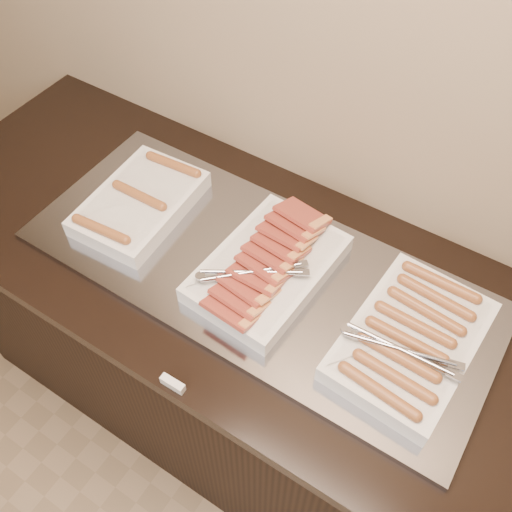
{
  "coord_description": "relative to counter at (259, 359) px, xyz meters",
  "views": [
    {
      "loc": [
        0.46,
        1.4,
        2.06
      ],
      "look_at": [
        -0.01,
        2.13,
        0.97
      ],
      "focal_mm": 40.0,
      "sensor_mm": 36.0,
      "label": 1
    }
  ],
  "objects": [
    {
      "name": "label_holder",
      "position": [
        0.0,
        -0.36,
        0.46
      ],
      "size": [
        0.06,
        0.02,
        0.02
      ],
      "primitive_type": "cube",
      "rotation": [
        0.0,
        0.0,
        0.01
      ],
      "color": "silver",
      "rests_on": "counter"
    },
    {
      "name": "dish_left",
      "position": [
        -0.38,
        0.0,
        0.5
      ],
      "size": [
        0.25,
        0.36,
        0.07
      ],
      "rotation": [
        0.0,
        0.0,
        0.06
      ],
      "color": "silver",
      "rests_on": "warming_tray"
    },
    {
      "name": "dish_right",
      "position": [
        0.4,
        -0.0,
        0.5
      ],
      "size": [
        0.28,
        0.4,
        0.08
      ],
      "rotation": [
        0.0,
        0.0,
        -0.06
      ],
      "color": "silver",
      "rests_on": "warming_tray"
    },
    {
      "name": "warming_tray",
      "position": [
        -0.01,
        0.0,
        0.46
      ],
      "size": [
        1.2,
        0.5,
        0.02
      ],
      "primitive_type": "cube",
      "color": "#9395A0",
      "rests_on": "counter"
    },
    {
      "name": "dish_center",
      "position": [
        0.02,
        -0.0,
        0.5
      ],
      "size": [
        0.28,
        0.42,
        0.1
      ],
      "rotation": [
        0.0,
        0.0,
        -0.06
      ],
      "color": "silver",
      "rests_on": "warming_tray"
    },
    {
      "name": "counter",
      "position": [
        0.0,
        0.0,
        0.0
      ],
      "size": [
        2.06,
        0.76,
        0.9
      ],
      "color": "black",
      "rests_on": "ground"
    }
  ]
}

